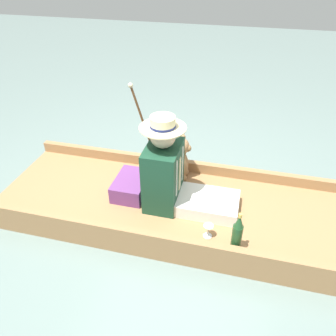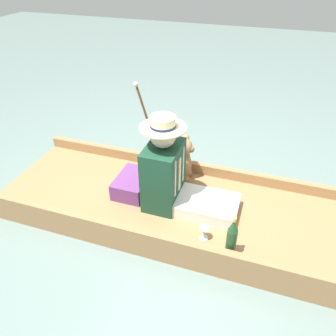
# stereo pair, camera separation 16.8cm
# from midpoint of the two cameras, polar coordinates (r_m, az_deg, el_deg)

# --- Properties ---
(ground_plane) EXTENTS (16.00, 16.00, 0.00)m
(ground_plane) POSITION_cam_midpoint_polar(r_m,az_deg,el_deg) (2.88, 1.90, -7.99)
(ground_plane) COLOR slate
(punt_boat) EXTENTS (1.04, 2.91, 0.24)m
(punt_boat) POSITION_cam_midpoint_polar(r_m,az_deg,el_deg) (2.83, 1.93, -6.77)
(punt_boat) COLOR #997047
(punt_boat) RESTS_ON ground_plane
(seat_cushion) EXTENTS (0.38, 0.26, 0.15)m
(seat_cushion) POSITION_cam_midpoint_polar(r_m,az_deg,el_deg) (2.86, -4.44, -2.82)
(seat_cushion) COLOR #6B3875
(seat_cushion) RESTS_ON punt_boat
(seated_person) EXTENTS (0.38, 0.79, 0.79)m
(seated_person) POSITION_cam_midpoint_polar(r_m,az_deg,el_deg) (2.59, 2.76, -1.47)
(seated_person) COLOR white
(seated_person) RESTS_ON punt_boat
(teddy_bear) EXTENTS (0.30, 0.18, 0.43)m
(teddy_bear) POSITION_cam_midpoint_polar(r_m,az_deg,el_deg) (2.94, 4.38, 1.42)
(teddy_bear) COLOR #9E754C
(teddy_bear) RESTS_ON punt_boat
(wine_glass) EXTENTS (0.07, 0.07, 0.11)m
(wine_glass) POSITION_cam_midpoint_polar(r_m,az_deg,el_deg) (2.44, 8.32, -10.81)
(wine_glass) COLOR silver
(wine_glass) RESTS_ON punt_boat
(walking_cane) EXTENTS (0.04, 0.27, 0.85)m
(walking_cane) POSITION_cam_midpoint_polar(r_m,az_deg,el_deg) (2.94, -1.87, 8.08)
(walking_cane) COLOR brown
(walking_cane) RESTS_ON punt_boat
(champagne_bottle) EXTENTS (0.07, 0.07, 0.34)m
(champagne_bottle) POSITION_cam_midpoint_polar(r_m,az_deg,el_deg) (2.32, 13.14, -11.80)
(champagne_bottle) COLOR #1E4723
(champagne_bottle) RESTS_ON punt_boat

